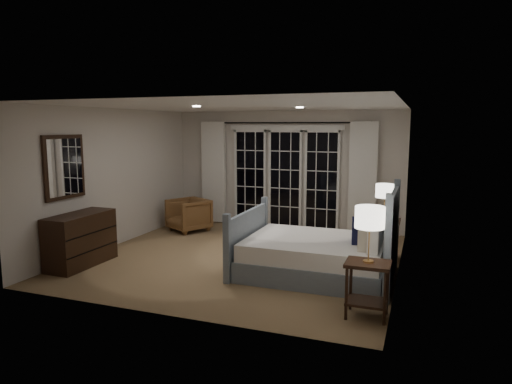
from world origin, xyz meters
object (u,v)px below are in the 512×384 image
(armchair, at_px, (189,215))
(lamp_right, at_px, (385,191))
(bed, at_px, (320,254))
(lamp_left, at_px, (370,218))
(nightstand_right, at_px, (383,233))
(dresser, at_px, (81,240))
(nightstand_left, at_px, (367,281))

(armchair, bearing_deg, lamp_right, 19.24)
(bed, bearing_deg, lamp_left, -56.94)
(nightstand_right, height_order, lamp_right, lamp_right)
(lamp_left, distance_m, dresser, 4.56)
(nightstand_left, xyz_separation_m, lamp_right, (-0.03, 2.43, 0.71))
(lamp_right, bearing_deg, dresser, -156.11)
(armchair, bearing_deg, nightstand_right, 19.24)
(bed, distance_m, nightstand_left, 1.53)
(nightstand_left, xyz_separation_m, lamp_left, (0.00, -0.00, 0.74))
(nightstand_left, relative_size, lamp_left, 1.01)
(lamp_right, distance_m, dresser, 4.92)
(nightstand_right, height_order, dresser, dresser)
(lamp_right, height_order, armchair, lamp_right)
(bed, relative_size, nightstand_left, 3.38)
(nightstand_left, bearing_deg, bed, 123.06)
(bed, bearing_deg, lamp_right, 55.15)
(bed, height_order, nightstand_left, bed)
(nightstand_right, bearing_deg, armchair, 169.73)
(lamp_left, bearing_deg, nightstand_right, 90.76)
(dresser, bearing_deg, lamp_left, -5.83)
(armchair, bearing_deg, dresser, -69.88)
(bed, height_order, nightstand_right, bed)
(nightstand_right, bearing_deg, lamp_left, -89.24)
(nightstand_left, xyz_separation_m, armchair, (-4.03, 3.15, -0.09))
(armchair, distance_m, dresser, 2.73)
(nightstand_left, relative_size, dresser, 0.56)
(nightstand_left, distance_m, lamp_right, 2.53)
(nightstand_left, xyz_separation_m, nightstand_right, (-0.03, 2.43, 0.02))
(bed, distance_m, lamp_right, 1.62)
(armchair, bearing_deg, lamp_left, -8.49)
(nightstand_right, xyz_separation_m, lamp_left, (0.03, -2.43, 0.72))
(lamp_left, distance_m, lamp_right, 2.43)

